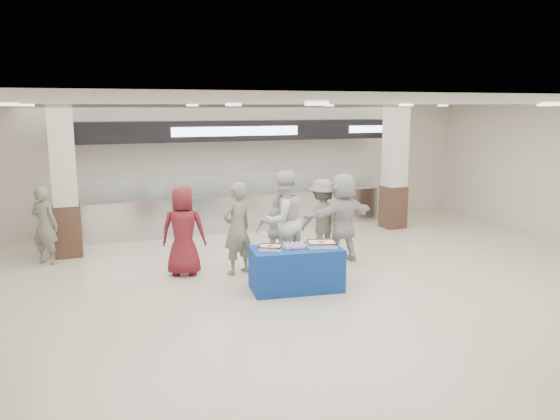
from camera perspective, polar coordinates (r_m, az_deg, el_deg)
name	(u,v)px	position (r m, az deg, el deg)	size (l,w,h in m)	color
ground	(322,296)	(9.35, 4.41, -8.93)	(14.00, 14.00, 0.00)	beige
serving_line	(234,185)	(14.02, -4.85, 2.57)	(8.70, 0.85, 2.80)	silver
column_left	(65,185)	(12.27, -21.59, 2.44)	(0.55, 0.55, 3.20)	#3C261B
column_right	(394,170)	(14.51, 11.88, 4.14)	(0.55, 0.55, 3.20)	#3C261B
display_table	(296,269)	(9.51, 1.71, -6.16)	(1.55, 0.78, 0.75)	#164098
sheet_cake_left	(270,247)	(9.30, -1.02, -3.89)	(0.49, 0.45, 0.09)	white
sheet_cake_right	(322,244)	(9.52, 4.36, -3.52)	(0.57, 0.50, 0.10)	white
cupcake_tray	(294,246)	(9.44, 1.52, -3.74)	(0.41, 0.33, 0.06)	#A7A7AC
civilian_maroon	(183,231)	(10.38, -10.06, -2.16)	(0.83, 0.54, 1.70)	maroon
soldier_a	(237,228)	(10.32, -4.49, -1.93)	(0.64, 0.42, 1.76)	slate
chef_tall	(283,221)	(10.49, 0.30, -1.16)	(0.95, 0.74, 1.95)	silver
chef_short	(278,230)	(10.80, -0.22, -2.15)	(0.86, 0.36, 1.46)	silver
soldier_b	(322,219)	(11.38, 4.46, -0.95)	(1.09, 0.62, 1.68)	slate
civilian_white	(343,218)	(11.18, 6.58, -0.79)	(1.70, 0.54, 1.84)	silver
soldier_bg	(45,225)	(11.93, -23.38, -1.48)	(0.58, 0.38, 1.59)	slate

